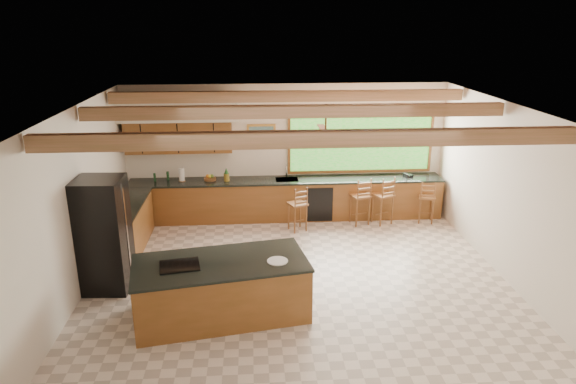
{
  "coord_description": "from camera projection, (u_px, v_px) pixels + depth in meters",
  "views": [
    {
      "loc": [
        -0.74,
        -8.04,
        4.32
      ],
      "look_at": [
        -0.12,
        0.8,
        1.33
      ],
      "focal_mm": 32.0,
      "sensor_mm": 36.0,
      "label": 1
    }
  ],
  "objects": [
    {
      "name": "refrigerator",
      "position": [
        104.0,
        235.0,
        8.42
      ],
      "size": [
        0.79,
        0.77,
        1.93
      ],
      "rotation": [
        0.0,
        0.0,
        -0.06
      ],
      "color": "black",
      "rests_on": "ground"
    },
    {
      "name": "bar_stool_b",
      "position": [
        361.0,
        197.0,
        11.19
      ],
      "size": [
        0.48,
        0.48,
        1.08
      ],
      "rotation": [
        0.0,
        0.0,
        0.28
      ],
      "color": "brown",
      "rests_on": "ground"
    },
    {
      "name": "island",
      "position": [
        221.0,
        288.0,
        7.77
      ],
      "size": [
        2.75,
        1.64,
        0.92
      ],
      "rotation": [
        0.0,
        0.0,
        0.17
      ],
      "color": "brown",
      "rests_on": "ground"
    },
    {
      "name": "ground",
      "position": [
        298.0,
        278.0,
        9.03
      ],
      "size": [
        7.2,
        7.2,
        0.0
      ],
      "primitive_type": "plane",
      "color": "beige",
      "rests_on": "ground"
    },
    {
      "name": "bar_stool_a",
      "position": [
        298.0,
        205.0,
        10.85
      ],
      "size": [
        0.47,
        0.47,
        1.0
      ],
      "rotation": [
        0.0,
        0.0,
        0.41
      ],
      "color": "brown",
      "rests_on": "ground"
    },
    {
      "name": "room_shell",
      "position": [
        286.0,
        147.0,
        8.93
      ],
      "size": [
        7.27,
        6.54,
        3.02
      ],
      "color": "silver",
      "rests_on": "ground"
    },
    {
      "name": "bar_stool_d",
      "position": [
        428.0,
        198.0,
        11.31
      ],
      "size": [
        0.42,
        0.42,
        0.98
      ],
      "rotation": [
        0.0,
        0.0,
        -0.24
      ],
      "color": "brown",
      "rests_on": "ground"
    },
    {
      "name": "bar_stool_c",
      "position": [
        384.0,
        196.0,
        11.22
      ],
      "size": [
        0.52,
        0.52,
        1.1
      ],
      "rotation": [
        0.0,
        0.0,
        0.42
      ],
      "color": "brown",
      "rests_on": "ground"
    },
    {
      "name": "counter_run",
      "position": [
        251.0,
        205.0,
        11.21
      ],
      "size": [
        7.12,
        3.1,
        1.22
      ],
      "color": "brown",
      "rests_on": "ground"
    }
  ]
}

